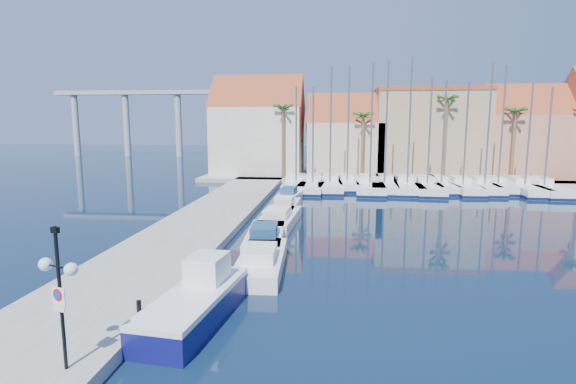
% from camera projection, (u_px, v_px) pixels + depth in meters
% --- Properties ---
extents(ground, '(260.00, 260.00, 0.00)m').
position_uv_depth(ground, '(311.00, 340.00, 15.94)').
color(ground, black).
rests_on(ground, ground).
extents(quay_west, '(6.00, 77.00, 0.50)m').
position_uv_depth(quay_west, '(189.00, 233.00, 30.11)').
color(quay_west, gray).
rests_on(quay_west, ground).
extents(shore_north, '(54.00, 16.00, 0.50)m').
position_uv_depth(shore_north, '(403.00, 176.00, 61.99)').
color(shore_north, gray).
rests_on(shore_north, ground).
extents(lamp_post, '(1.39, 0.75, 4.28)m').
position_uv_depth(lamp_post, '(59.00, 277.00, 12.71)').
color(lamp_post, black).
rests_on(lamp_post, quay_west).
extents(bollard, '(0.18, 0.18, 0.45)m').
position_uv_depth(bollard, '(139.00, 306.00, 17.03)').
color(bollard, black).
rests_on(bollard, quay_west).
extents(fishing_boat, '(2.93, 6.70, 2.27)m').
position_uv_depth(fishing_boat, '(197.00, 301.00, 17.46)').
color(fishing_boat, '#0F1058').
rests_on(fishing_boat, ground).
extents(motorboat_west_0, '(2.57, 7.08, 1.40)m').
position_uv_depth(motorboat_west_0, '(261.00, 261.00, 23.30)').
color(motorboat_west_0, white).
rests_on(motorboat_west_0, ground).
extents(motorboat_west_1, '(2.72, 7.08, 1.40)m').
position_uv_depth(motorboat_west_1, '(265.00, 237.00, 28.19)').
color(motorboat_west_1, white).
rests_on(motorboat_west_1, ground).
extents(motorboat_west_2, '(2.82, 7.62, 1.40)m').
position_uv_depth(motorboat_west_2, '(279.00, 219.00, 33.43)').
color(motorboat_west_2, white).
rests_on(motorboat_west_2, ground).
extents(motorboat_west_3, '(2.17, 6.21, 1.40)m').
position_uv_depth(motorboat_west_3, '(285.00, 207.00, 38.10)').
color(motorboat_west_3, white).
rests_on(motorboat_west_3, ground).
extents(motorboat_west_4, '(2.41, 6.01, 1.40)m').
position_uv_depth(motorboat_west_4, '(290.00, 195.00, 43.91)').
color(motorboat_west_4, white).
rests_on(motorboat_west_4, ground).
extents(sailboat_0, '(2.61, 9.74, 11.47)m').
position_uv_depth(sailboat_0, '(297.00, 184.00, 51.46)').
color(sailboat_0, white).
rests_on(sailboat_0, ground).
extents(sailboat_1, '(3.40, 10.70, 11.43)m').
position_uv_depth(sailboat_1, '(313.00, 185.00, 50.91)').
color(sailboat_1, white).
rests_on(sailboat_1, ground).
extents(sailboat_2, '(3.14, 10.45, 13.55)m').
position_uv_depth(sailboat_2, '(330.00, 184.00, 51.14)').
color(sailboat_2, white).
rests_on(sailboat_2, ground).
extents(sailboat_3, '(2.83, 8.46, 13.72)m').
position_uv_depth(sailboat_3, '(347.00, 183.00, 51.96)').
color(sailboat_3, white).
rests_on(sailboat_3, ground).
extents(sailboat_4, '(3.40, 11.70, 13.89)m').
position_uv_depth(sailboat_4, '(369.00, 185.00, 50.65)').
color(sailboat_4, white).
rests_on(sailboat_4, ground).
extents(sailboat_5, '(3.64, 11.02, 14.09)m').
position_uv_depth(sailboat_5, '(384.00, 185.00, 50.77)').
color(sailboat_5, white).
rests_on(sailboat_5, ground).
extents(sailboat_6, '(3.19, 11.05, 14.50)m').
position_uv_depth(sailboat_6, '(406.00, 185.00, 50.37)').
color(sailboat_6, white).
rests_on(sailboat_6, ground).
extents(sailboat_7, '(3.49, 11.08, 12.25)m').
position_uv_depth(sailboat_7, '(426.00, 186.00, 49.78)').
color(sailboat_7, white).
rests_on(sailboat_7, ground).
extents(sailboat_8, '(2.98, 8.74, 12.04)m').
position_uv_depth(sailboat_8, '(440.00, 185.00, 50.23)').
color(sailboat_8, white).
rests_on(sailboat_8, ground).
extents(sailboat_9, '(2.79, 9.70, 11.81)m').
position_uv_depth(sailboat_9, '(461.00, 186.00, 49.50)').
color(sailboat_9, white).
rests_on(sailboat_9, ground).
extents(sailboat_10, '(2.68, 9.24, 13.77)m').
position_uv_depth(sailboat_10, '(483.00, 186.00, 49.45)').
color(sailboat_10, white).
rests_on(sailboat_10, ground).
extents(sailboat_11, '(2.36, 8.17, 13.58)m').
position_uv_depth(sailboat_11, '(497.00, 185.00, 49.83)').
color(sailboat_11, white).
rests_on(sailboat_11, ground).
extents(sailboat_12, '(3.09, 10.50, 11.69)m').
position_uv_depth(sailboat_12, '(523.00, 187.00, 48.89)').
color(sailboat_12, white).
rests_on(sailboat_12, ground).
extents(sailboat_13, '(2.94, 10.93, 11.21)m').
position_uv_depth(sailboat_13, '(541.00, 188.00, 48.62)').
color(sailboat_13, white).
rests_on(sailboat_13, ground).
extents(building_0, '(12.30, 9.00, 13.50)m').
position_uv_depth(building_0, '(259.00, 130.00, 62.15)').
color(building_0, beige).
rests_on(building_0, shore_north).
extents(building_1, '(10.30, 8.00, 11.00)m').
position_uv_depth(building_1, '(346.00, 139.00, 61.07)').
color(building_1, '#CDB390').
rests_on(building_1, shore_north).
extents(building_2, '(14.20, 10.20, 11.50)m').
position_uv_depth(building_2, '(427.00, 132.00, 60.74)').
color(building_2, tan).
rests_on(building_2, shore_north).
extents(building_3, '(10.30, 8.00, 12.00)m').
position_uv_depth(building_3, '(523.00, 136.00, 58.55)').
color(building_3, tan).
rests_on(building_3, shore_north).
extents(palm_0, '(2.60, 2.60, 10.15)m').
position_uv_depth(palm_0, '(283.00, 110.00, 56.42)').
color(palm_0, brown).
rests_on(palm_0, shore_north).
extents(palm_1, '(2.60, 2.60, 9.15)m').
position_uv_depth(palm_1, '(363.00, 118.00, 55.51)').
color(palm_1, brown).
rests_on(palm_1, shore_north).
extents(palm_2, '(2.60, 2.60, 11.15)m').
position_uv_depth(palm_2, '(447.00, 102.00, 54.16)').
color(palm_2, brown).
rests_on(palm_2, shore_north).
extents(palm_3, '(2.60, 2.60, 9.65)m').
position_uv_depth(palm_3, '(516.00, 114.00, 53.53)').
color(palm_3, brown).
rests_on(palm_3, shore_north).
extents(viaduct, '(48.00, 2.20, 14.45)m').
position_uv_depth(viaduct, '(156.00, 110.00, 99.02)').
color(viaduct, '#9E9E99').
rests_on(viaduct, ground).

